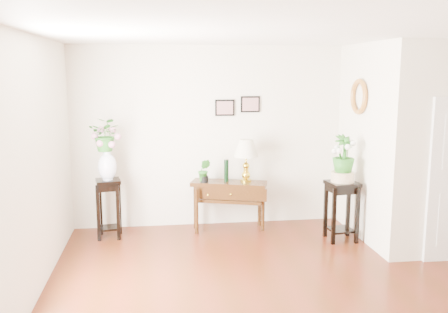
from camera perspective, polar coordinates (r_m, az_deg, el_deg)
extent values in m
cube|color=#471D0B|center=(5.72, 10.69, -15.35)|extent=(6.00, 5.50, 0.02)
cube|color=white|center=(5.20, 11.69, 13.85)|extent=(6.00, 5.50, 0.02)
cube|color=silver|center=(7.90, 4.75, 2.37)|extent=(6.00, 0.02, 2.80)
cube|color=silver|center=(5.17, -22.17, -2.25)|extent=(0.02, 5.50, 2.80)
cube|color=silver|center=(7.75, 21.72, 1.56)|extent=(1.80, 1.95, 2.80)
cube|color=black|center=(7.72, 0.09, 5.59)|extent=(0.30, 0.02, 0.25)
cube|color=black|center=(7.78, 3.02, 5.98)|extent=(0.30, 0.02, 0.25)
torus|color=#C77335|center=(7.39, 15.15, 6.62)|extent=(0.07, 0.51, 0.51)
cube|color=black|center=(7.66, 0.56, -5.65)|extent=(1.19, 0.70, 0.75)
cube|color=gold|center=(7.54, 2.54, -0.24)|extent=(0.43, 0.43, 0.65)
cylinder|color=black|center=(7.53, 0.27, -1.64)|extent=(0.08, 0.08, 0.34)
imported|color=#266D1F|center=(7.49, -2.27, -1.72)|extent=(0.22, 0.20, 0.34)
cube|color=black|center=(7.49, -13.00, -5.82)|extent=(0.39, 0.39, 0.87)
imported|color=#266D1F|center=(7.28, -13.32, 2.36)|extent=(0.53, 0.50, 0.48)
cube|color=black|center=(7.39, 13.25, -6.08)|extent=(0.45, 0.45, 0.86)
cylinder|color=beige|center=(7.27, 13.41, -2.21)|extent=(0.40, 0.40, 0.14)
imported|color=#266D1F|center=(7.21, 13.51, 0.24)|extent=(0.40, 0.40, 0.55)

